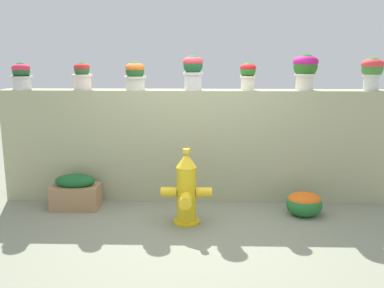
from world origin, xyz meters
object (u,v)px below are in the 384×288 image
at_px(potted_plant_3, 193,69).
at_px(potted_plant_6, 372,70).
at_px(fire_hydrant, 186,191).
at_px(flower_bush_left, 304,203).
at_px(potted_plant_5, 305,68).
at_px(potted_plant_0, 21,75).
at_px(potted_plant_2, 135,74).
at_px(potted_plant_4, 248,74).
at_px(potted_plant_1, 82,75).
at_px(planter_box, 76,192).

height_order(potted_plant_3, potted_plant_6, potted_plant_3).
xyz_separation_m(fire_hydrant, flower_bush_left, (1.49, 0.31, -0.25)).
distance_m(potted_plant_5, potted_plant_6, 0.87).
relative_size(potted_plant_0, fire_hydrant, 0.39).
xyz_separation_m(potted_plant_2, potted_plant_5, (2.26, 0.01, 0.09)).
relative_size(potted_plant_2, potted_plant_4, 1.03).
bearing_deg(potted_plant_0, potted_plant_1, 4.78).
distance_m(potted_plant_3, potted_plant_6, 2.36).
bearing_deg(potted_plant_5, planter_box, -172.36).
relative_size(fire_hydrant, planter_box, 1.49).
distance_m(potted_plant_0, planter_box, 1.74).
xyz_separation_m(potted_plant_1, potted_plant_2, (0.73, -0.05, 0.01)).
bearing_deg(flower_bush_left, potted_plant_2, 165.44).
bearing_deg(planter_box, fire_hydrant, -18.11).
bearing_deg(potted_plant_2, potted_plant_3, -1.16).
bearing_deg(potted_plant_4, potted_plant_0, -178.95).
xyz_separation_m(potted_plant_3, fire_hydrant, (-0.06, -0.87, -1.40)).
height_order(potted_plant_4, potted_plant_6, potted_plant_6).
bearing_deg(fire_hydrant, potted_plant_0, 158.96).
height_order(potted_plant_4, potted_plant_5, potted_plant_5).
height_order(potted_plant_3, flower_bush_left, potted_plant_3).
bearing_deg(potted_plant_5, potted_plant_1, 179.28).
height_order(potted_plant_3, planter_box, potted_plant_3).
distance_m(potted_plant_2, potted_plant_3, 0.78).
relative_size(potted_plant_5, fire_hydrant, 0.51).
bearing_deg(potted_plant_3, potted_plant_1, 177.46).
height_order(potted_plant_2, potted_plant_6, potted_plant_6).
bearing_deg(potted_plant_6, potted_plant_0, -179.75).
bearing_deg(potted_plant_3, potted_plant_4, 4.29).
distance_m(potted_plant_1, planter_box, 1.58).
height_order(potted_plant_2, flower_bush_left, potted_plant_2).
xyz_separation_m(potted_plant_0, potted_plant_4, (3.04, 0.06, 0.02)).
relative_size(potted_plant_4, planter_box, 0.58).
height_order(potted_plant_0, potted_plant_5, potted_plant_5).
relative_size(potted_plant_5, planter_box, 0.76).
bearing_deg(potted_plant_5, potted_plant_2, -179.66).
distance_m(potted_plant_1, potted_plant_4, 2.24).
bearing_deg(planter_box, potted_plant_3, 13.73).
xyz_separation_m(potted_plant_1, potted_plant_4, (2.24, -0.01, 0.02)).
relative_size(potted_plant_5, potted_plant_6, 1.10).
bearing_deg(potted_plant_3, planter_box, -166.27).
relative_size(potted_plant_0, potted_plant_3, 0.79).
xyz_separation_m(flower_bush_left, planter_box, (-2.98, 0.18, 0.06)).
xyz_separation_m(potted_plant_3, potted_plant_5, (1.49, 0.03, 0.02)).
relative_size(potted_plant_1, potted_plant_2, 0.98).
relative_size(potted_plant_3, flower_bush_left, 1.00).
xyz_separation_m(potted_plant_4, potted_plant_5, (0.75, -0.03, 0.08)).
bearing_deg(potted_plant_1, potted_plant_6, -0.70).
bearing_deg(potted_plant_6, potted_plant_1, 179.30).
bearing_deg(planter_box, potted_plant_6, 5.81).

